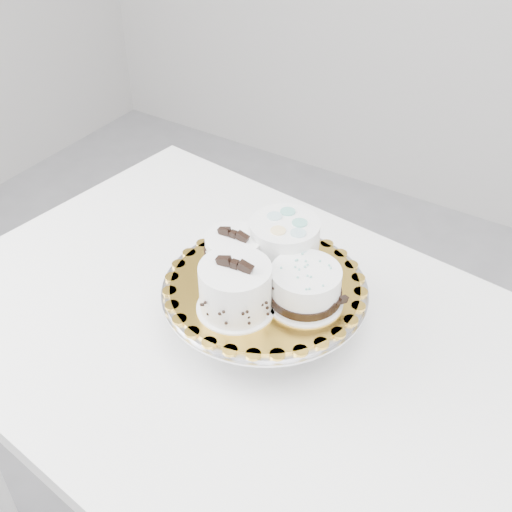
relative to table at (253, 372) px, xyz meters
The scene contains 7 objects.
table is the anchor object (origin of this frame).
cake_stand 0.15m from the table, 81.06° to the left, with size 0.33×0.33×0.09m.
cake_board 0.18m from the table, 81.06° to the left, with size 0.30×0.30×0.00m, color gold.
cake_swirl 0.22m from the table, 94.22° to the right, with size 0.12×0.12×0.10m.
cake_banded 0.22m from the table, 150.32° to the left, with size 0.10×0.10×0.08m.
cake_dots 0.24m from the table, 87.97° to the left, with size 0.14×0.14×0.08m.
cake_ribbon 0.23m from the table, 18.53° to the left, with size 0.13×0.13×0.06m.
Camera 1 is at (0.49, -0.55, 1.50)m, focal length 45.00 mm.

